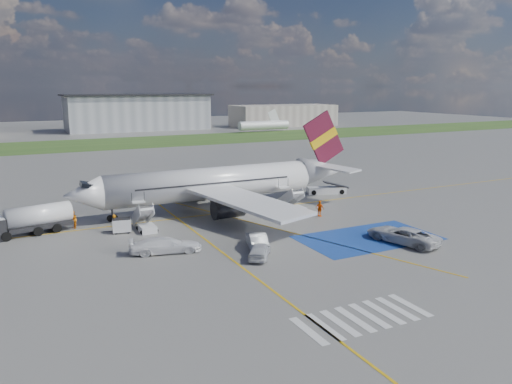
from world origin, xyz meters
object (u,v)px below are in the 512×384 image
at_px(fuel_tanker, 28,223).
at_px(gpu_cart, 122,226).
at_px(belt_loader, 327,190).
at_px(car_silver_b, 257,240).
at_px(van_white_a, 403,232).
at_px(van_white_b, 165,243).
at_px(airliner, 222,182).
at_px(car_silver_a, 260,250).

distance_m(fuel_tanker, gpu_cart, 9.51).
bearing_deg(belt_loader, fuel_tanker, -155.38).
distance_m(car_silver_b, van_white_a, 14.42).
bearing_deg(van_white_a, van_white_b, -34.07).
xyz_separation_m(airliner, fuel_tanker, (-22.25, -1.34, -2.14)).
height_order(car_silver_a, car_silver_b, car_silver_b).
height_order(airliner, gpu_cart, airliner).
xyz_separation_m(airliner, belt_loader, (17.03, 1.85, -2.96)).
relative_size(fuel_tanker, car_silver_b, 1.95).
bearing_deg(fuel_tanker, car_silver_b, -49.25).
bearing_deg(car_silver_b, airliner, -82.88).
xyz_separation_m(gpu_cart, belt_loader, (30.49, 6.79, -0.27)).
distance_m(fuel_tanker, belt_loader, 39.42).
height_order(airliner, car_silver_a, airliner).
bearing_deg(car_silver_a, van_white_b, -0.91).
distance_m(fuel_tanker, car_silver_b, 24.03).
height_order(airliner, van_white_a, airliner).
bearing_deg(gpu_cart, van_white_b, -65.29).
distance_m(gpu_cart, van_white_b, 8.66).
relative_size(gpu_cart, belt_loader, 0.34).
distance_m(airliner, belt_loader, 17.38).
xyz_separation_m(fuel_tanker, belt_loader, (39.28, 3.20, -0.82)).
xyz_separation_m(gpu_cart, van_white_a, (23.96, -15.81, 0.36)).
xyz_separation_m(fuel_tanker, car_silver_a, (18.19, -17.06, -0.54)).
relative_size(belt_loader, van_white_a, 1.07).
bearing_deg(belt_loader, airliner, -153.83).
bearing_deg(car_silver_b, van_white_b, 1.20).
bearing_deg(car_silver_a, car_silver_b, -76.62).
bearing_deg(belt_loader, van_white_a, -86.14).
bearing_deg(van_white_b, fuel_tanker, 55.62).
relative_size(airliner, van_white_b, 7.49).
height_order(belt_loader, car_silver_b, belt_loader).
xyz_separation_m(belt_loader, van_white_b, (-28.23, -15.14, 0.53)).
relative_size(airliner, belt_loader, 6.09).
relative_size(fuel_tanker, van_white_b, 1.83).
relative_size(belt_loader, car_silver_a, 1.44).
bearing_deg(car_silver_a, gpu_cart, -20.38).
relative_size(airliner, car_silver_a, 8.77).
xyz_separation_m(belt_loader, car_silver_b, (-20.05, -17.61, 0.32)).
relative_size(car_silver_b, van_white_a, 0.82).
height_order(fuel_tanker, van_white_a, fuel_tanker).
distance_m(airliner, van_white_a, 23.37).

